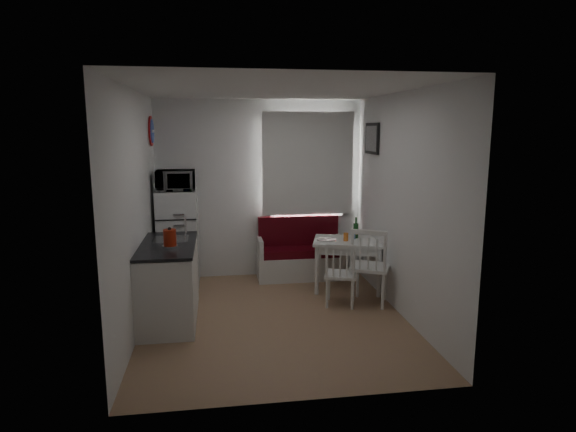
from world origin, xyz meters
name	(u,v)px	position (x,y,z in m)	size (l,w,h in m)	color
floor	(275,318)	(0.00, 0.00, 0.00)	(3.00, 3.50, 0.02)	#A78259
ceiling	(274,89)	(0.00, 0.00, 2.60)	(3.00, 3.50, 0.02)	white
wall_back	(260,189)	(0.00, 1.75, 1.30)	(3.00, 0.02, 2.60)	white
wall_front	(301,245)	(0.00, -1.75, 1.30)	(3.00, 0.02, 2.60)	white
wall_left	(136,212)	(-1.50, 0.00, 1.30)	(0.02, 3.50, 2.60)	white
wall_right	(402,205)	(1.50, 0.00, 1.30)	(0.02, 3.50, 2.60)	white
window	(307,167)	(0.70, 1.72, 1.62)	(1.22, 0.06, 1.47)	white
curtain	(308,164)	(0.70, 1.65, 1.68)	(1.35, 0.02, 1.50)	white
kitchen_counter	(169,281)	(-1.20, 0.16, 0.46)	(0.62, 1.32, 1.16)	white
wall_sign	(152,131)	(-1.47, 1.45, 2.15)	(0.40, 0.40, 0.03)	#1A45A0
picture_frame	(372,139)	(1.48, 1.10, 2.05)	(0.04, 0.52, 0.42)	black
bench	(300,258)	(0.56, 1.51, 0.30)	(1.26, 0.48, 0.90)	white
dining_table	(348,245)	(1.12, 0.89, 0.62)	(1.07, 0.87, 0.70)	white
chair_left	(343,268)	(0.87, 0.24, 0.50)	(0.48, 0.47, 0.44)	white
chair_right	(373,259)	(1.25, 0.22, 0.61)	(0.61, 0.62, 0.53)	white
fridge	(178,239)	(-1.18, 1.40, 0.68)	(0.54, 0.54, 1.35)	white
microwave	(175,180)	(-1.18, 1.35, 1.49)	(0.51, 0.34, 0.28)	white
kettle	(170,238)	(-1.15, -0.04, 1.01)	(0.17, 0.17, 0.22)	#A9220D
wine_bottle	(356,228)	(1.25, 0.99, 0.84)	(0.07, 0.07, 0.29)	#143F19
drinking_glass_orange	(346,237)	(1.07, 0.84, 0.75)	(0.07, 0.07, 0.11)	orange
drinking_glass_blue	(353,235)	(1.20, 0.94, 0.75)	(0.06, 0.06, 0.10)	#79A3CE
plate	(326,240)	(0.82, 0.91, 0.71)	(0.26, 0.26, 0.02)	white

